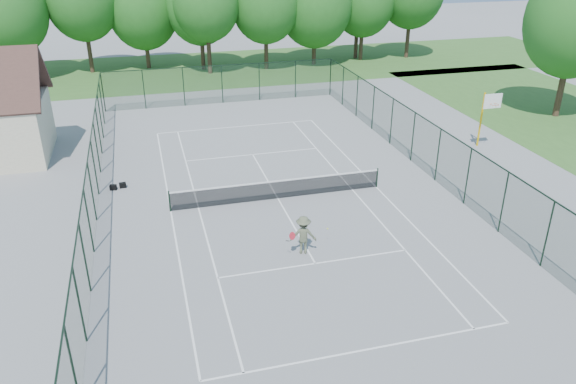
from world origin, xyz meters
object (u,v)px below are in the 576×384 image
(sports_bag_a, at_px, (113,187))
(tennis_player, at_px, (303,235))
(basketball_goal, at_px, (487,109))
(tennis_net, at_px, (278,189))

(sports_bag_a, bearing_deg, tennis_player, -36.90)
(basketball_goal, bearing_deg, tennis_net, -165.51)
(tennis_net, relative_size, sports_bag_a, 31.03)
(tennis_net, height_order, sports_bag_a, tennis_net)
(basketball_goal, distance_m, sports_bag_a, 22.66)
(tennis_net, relative_size, basketball_goal, 3.04)
(tennis_net, bearing_deg, tennis_player, -92.53)
(basketball_goal, distance_m, tennis_player, 17.21)
(sports_bag_a, relative_size, tennis_player, 0.17)
(tennis_net, relative_size, tennis_player, 5.19)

